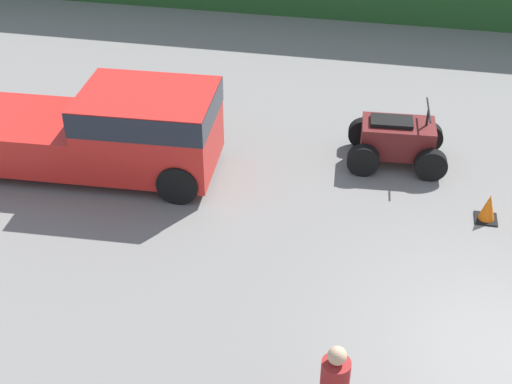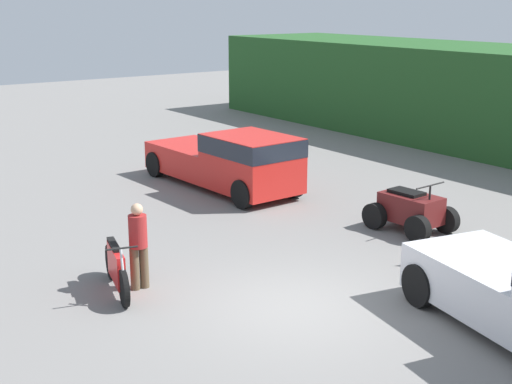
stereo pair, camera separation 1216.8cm
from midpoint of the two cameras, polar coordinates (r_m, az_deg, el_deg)
The scene contains 6 objects.
ground_plane at distance 10.98m, azimuth 25.19°, elevation -24.80°, with size 80.00×80.00×0.00m, color slate.
pickup_truck_red at distance 17.27m, azimuth 9.24°, elevation -4.89°, with size 5.88×2.34×1.81m.
dirt_bike at distance 10.41m, azimuth 4.56°, elevation -22.30°, with size 2.17×0.80×1.15m.
quad_atv at distance 15.47m, azimuth 28.84°, elevation -10.84°, with size 2.09×1.47×1.29m.
rider_person at distance 10.30m, azimuth 7.02°, elevation -19.57°, with size 0.38×0.39×1.76m.
traffic_cone at distance 13.59m, azimuth 32.26°, elevation -16.23°, with size 0.42×0.42×0.55m.
Camera 2 is at (9.61, -7.76, 5.55)m, focal length 50.00 mm.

